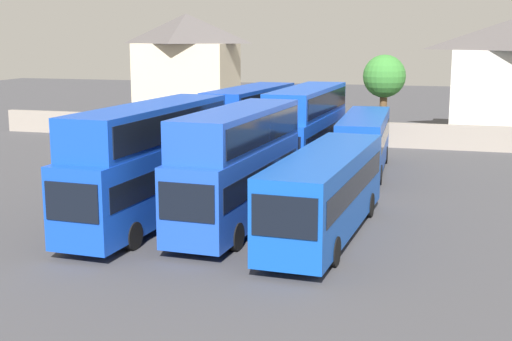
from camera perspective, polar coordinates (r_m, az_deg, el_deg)
name	(u,v)px	position (r m, az deg, el deg)	size (l,w,h in m)	color
ground	(318,158)	(47.37, 5.02, 0.98)	(140.00, 140.00, 0.00)	#424247
depot_boundary_wall	(334,133)	(53.27, 6.32, 3.04)	(56.00, 0.50, 1.80)	gray
bus_1	(150,157)	(30.98, -8.52, 1.05)	(3.09, 12.03, 5.20)	blue
bus_2	(238,161)	(30.11, -1.47, 0.75)	(2.99, 10.58, 5.08)	blue
bus_3	(326,189)	(28.91, 5.65, -1.49)	(3.15, 12.01, 3.48)	blue
bus_4	(250,122)	(44.43, -0.51, 3.95)	(3.40, 10.96, 4.90)	blue
bus_5	(307,124)	(43.09, 4.10, 3.78)	(2.98, 11.66, 5.00)	blue
bus_6	(364,140)	(42.64, 8.73, 2.45)	(2.99, 10.85, 3.45)	blue
house_terrace_left	(187,68)	(65.64, -5.59, 8.23)	(8.85, 6.33, 9.99)	beige
tree_behind_wall	(384,78)	(54.89, 10.31, 7.39)	(3.24, 3.24, 6.65)	brown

